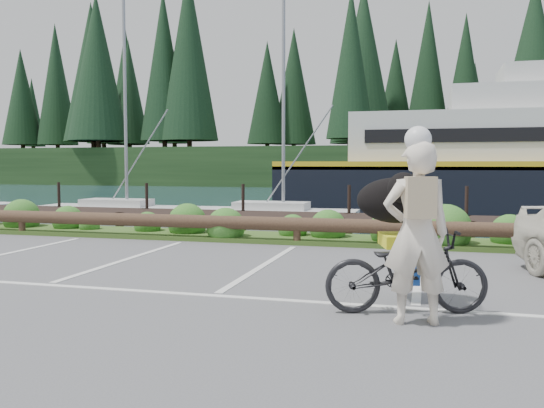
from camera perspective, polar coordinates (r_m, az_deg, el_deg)
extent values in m
plane|color=#525254|center=(8.15, -4.73, -8.46)|extent=(72.00, 72.00, 0.00)
plane|color=#19343D|center=(55.62, 12.37, 0.86)|extent=(160.00, 160.00, 0.00)
cube|color=#3D5B21|center=(13.17, 3.16, -3.45)|extent=(34.00, 1.60, 0.10)
imported|color=black|center=(6.97, 13.17, -6.48)|extent=(2.01, 1.13, 1.00)
imported|color=#EEE1CA|center=(6.47, 14.11, -2.83)|extent=(0.83, 0.65, 2.00)
ellipsoid|color=black|center=(7.47, 12.24, 0.36)|extent=(0.73, 1.10, 0.58)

